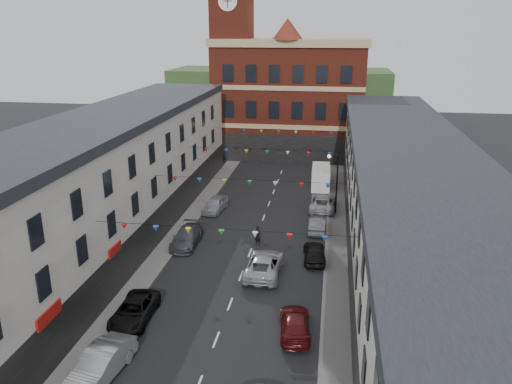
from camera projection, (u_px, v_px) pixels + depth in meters
The scene contains 20 objects.
ground at pixel (241, 276), 36.67m from camera, with size 160.00×160.00×0.00m, color black.
pavement_left at pixel (160, 257), 39.53m from camera, with size 1.80×64.00×0.15m, color #605E5B.
pavement_right at pixel (336, 269), 37.52m from camera, with size 1.80×64.00×0.15m, color #605E5B.
terrace_left at pixel (90, 195), 37.65m from camera, with size 8.40×56.00×10.70m.
terrace_right at pixel (411, 218), 34.37m from camera, with size 8.40×56.00×9.70m.
civic_building at pixel (290, 97), 69.72m from camera, with size 20.60×13.30×18.50m.
clock_tower at pixel (232, 47), 65.92m from camera, with size 5.60×5.60×30.00m.
distant_hill at pixel (280, 97), 93.86m from camera, with size 40.00×14.00×10.00m, color #304E24.
street_lamp at pixel (335, 176), 47.63m from camera, with size 1.10×0.36×6.00m.
car_left_b at pixel (100, 364), 25.79m from camera, with size 1.69×4.84×1.59m, color gray.
car_left_c at pixel (134, 311), 30.97m from camera, with size 2.17×4.70×1.31m, color black.
car_left_d at pixel (187, 237), 41.67m from camera, with size 1.98×4.88×1.42m, color #46494E.
car_left_e at pixel (215, 204), 49.40m from camera, with size 1.70×4.22×1.44m, color #9EA0A7.
car_right_c at pixel (295, 324), 29.62m from camera, with size 1.80×4.42×1.28m, color #561113.
car_right_d at pixel (315, 252), 38.87m from camera, with size 1.67×4.15×1.41m, color black.
car_right_e at pixel (318, 224), 44.53m from camera, with size 1.45×4.15×1.37m, color #56575F.
car_right_f at pixel (322, 202), 49.83m from camera, with size 2.48×5.38×1.49m, color #ADB1B2.
moving_car at pixel (264, 264), 36.80m from camera, with size 2.52×5.47×1.52m, color #AFB0B6.
white_van at pixel (321, 177), 56.91m from camera, with size 2.00×5.19×2.30m, color white.
pedestrian at pixel (258, 236), 41.60m from camera, with size 0.61×0.40×1.68m, color black.
Camera 1 is at (6.15, -32.32, 17.37)m, focal length 35.00 mm.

